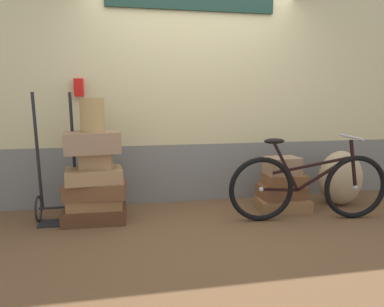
% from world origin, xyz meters
% --- Properties ---
extents(ground, '(9.68, 5.20, 0.06)m').
position_xyz_m(ground, '(0.00, 0.00, -0.03)').
color(ground, brown).
extents(station_building, '(7.68, 0.74, 2.93)m').
position_xyz_m(station_building, '(0.01, 0.85, 1.47)').
color(station_building, slate).
rests_on(station_building, ground).
extents(suitcase_0, '(0.66, 0.42, 0.15)m').
position_xyz_m(suitcase_0, '(-1.18, 0.21, 0.08)').
color(suitcase_0, '#4C2D19').
rests_on(suitcase_0, ground).
extents(suitcase_1, '(0.57, 0.35, 0.12)m').
position_xyz_m(suitcase_1, '(-1.17, 0.21, 0.21)').
color(suitcase_1, olive).
rests_on(suitcase_1, suitcase_0).
extents(suitcase_2, '(0.65, 0.41, 0.16)m').
position_xyz_m(suitcase_2, '(-1.17, 0.20, 0.35)').
color(suitcase_2, brown).
rests_on(suitcase_2, suitcase_1).
extents(suitcase_3, '(0.60, 0.42, 0.15)m').
position_xyz_m(suitcase_3, '(-1.17, 0.20, 0.51)').
color(suitcase_3, '#9E754C').
rests_on(suitcase_3, suitcase_2).
extents(suitcase_4, '(0.34, 0.22, 0.17)m').
position_xyz_m(suitcase_4, '(-1.15, 0.21, 0.66)').
color(suitcase_4, '#9E754C').
rests_on(suitcase_4, suitcase_3).
extents(suitcase_5, '(0.59, 0.39, 0.22)m').
position_xyz_m(suitcase_5, '(-1.18, 0.19, 0.86)').
color(suitcase_5, '#937051').
rests_on(suitcase_5, suitcase_4).
extents(suitcase_6, '(0.63, 0.46, 0.13)m').
position_xyz_m(suitcase_6, '(0.96, 0.20, 0.07)').
color(suitcase_6, olive).
rests_on(suitcase_6, ground).
extents(suitcase_7, '(0.55, 0.41, 0.16)m').
position_xyz_m(suitcase_7, '(0.96, 0.24, 0.21)').
color(suitcase_7, brown).
rests_on(suitcase_7, suitcase_6).
extents(suitcase_8, '(0.48, 0.37, 0.14)m').
position_xyz_m(suitcase_8, '(0.97, 0.22, 0.36)').
color(suitcase_8, brown).
rests_on(suitcase_8, suitcase_7).
extents(suitcase_9, '(0.39, 0.29, 0.20)m').
position_xyz_m(suitcase_9, '(0.94, 0.22, 0.53)').
color(suitcase_9, '#937051').
rests_on(suitcase_9, suitcase_8).
extents(wicker_basket, '(0.24, 0.24, 0.35)m').
position_xyz_m(wicker_basket, '(-1.17, 0.21, 1.14)').
color(wicker_basket, '#A8844C').
rests_on(wicker_basket, suitcase_5).
extents(luggage_trolley, '(0.44, 0.36, 1.37)m').
position_xyz_m(luggage_trolley, '(-1.57, 0.30, 0.32)').
color(luggage_trolley, black).
rests_on(luggage_trolley, ground).
extents(burlap_sack, '(0.53, 0.45, 0.67)m').
position_xyz_m(burlap_sack, '(1.74, 0.26, 0.33)').
color(burlap_sack, tan).
rests_on(burlap_sack, ground).
extents(bicycle, '(1.74, 0.46, 0.91)m').
position_xyz_m(bicycle, '(1.07, -0.17, 0.37)').
color(bicycle, black).
rests_on(bicycle, ground).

